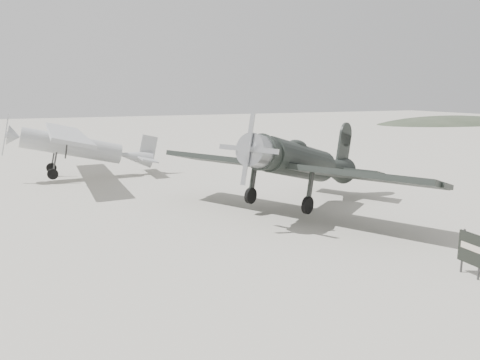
# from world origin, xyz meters

# --- Properties ---
(ground) EXTENTS (160.00, 160.00, 0.00)m
(ground) POSITION_xyz_m (0.00, 0.00, 0.00)
(ground) COLOR gray
(ground) RESTS_ON ground
(hill_northeast) EXTENTS (32.00, 16.00, 5.20)m
(hill_northeast) POSITION_xyz_m (50.00, 40.00, 0.00)
(hill_northeast) COLOR #2F392A
(hill_northeast) RESTS_ON ground
(lowwing_monoplane) EXTENTS (9.31, 11.29, 3.83)m
(lowwing_monoplane) POSITION_xyz_m (0.91, 3.03, 2.03)
(lowwing_monoplane) COLOR black
(lowwing_monoplane) RESTS_ON ground
(highwing_monoplane) EXTENTS (8.21, 11.48, 3.28)m
(highwing_monoplane) POSITION_xyz_m (-6.97, 14.49, 2.06)
(highwing_monoplane) COLOR #ACB0B2
(highwing_monoplane) RESTS_ON ground
(sign_board) EXTENTS (0.10, 0.86, 1.25)m
(sign_board) POSITION_xyz_m (1.37, -5.04, 0.75)
(sign_board) COLOR #333333
(sign_board) RESTS_ON ground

